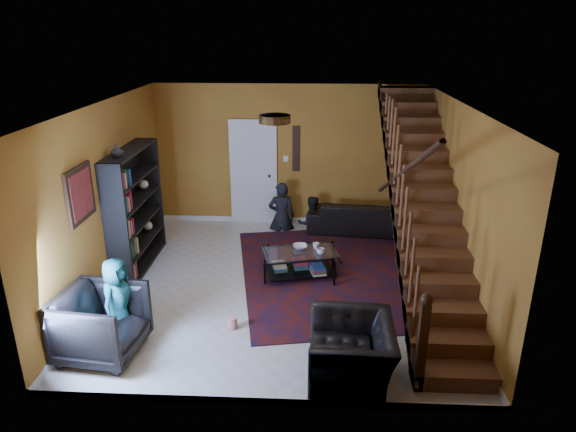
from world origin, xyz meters
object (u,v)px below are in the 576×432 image
at_px(armchair_left, 101,324).
at_px(armchair_right, 351,353).
at_px(sofa, 364,217).
at_px(coffee_table, 300,263).
at_px(bookshelf, 136,211).

height_order(armchair_left, armchair_right, armchair_left).
bearing_deg(armchair_left, sofa, -33.49).
relative_size(armchair_right, coffee_table, 0.85).
bearing_deg(bookshelf, armchair_right, -40.31).
bearing_deg(sofa, armchair_right, 88.86).
distance_m(armchair_left, coffee_table, 3.24).
distance_m(armchair_left, armchair_right, 3.02).
xyz_separation_m(bookshelf, armchair_right, (3.36, -2.85, -0.61)).
height_order(sofa, armchair_right, armchair_right).
xyz_separation_m(armchair_right, coffee_table, (-0.65, 2.54, -0.10)).
xyz_separation_m(sofa, coffee_table, (-1.19, -2.01, -0.06)).
height_order(bookshelf, armchair_right, bookshelf).
height_order(armchair_left, coffee_table, armchair_left).
distance_m(sofa, armchair_left, 5.52).
xyz_separation_m(armchair_left, armchair_right, (3.00, -0.33, -0.08)).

